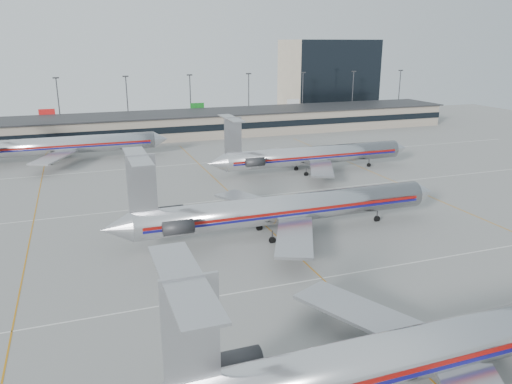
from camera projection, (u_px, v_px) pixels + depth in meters
name	position (u px, v px, depth m)	size (l,w,h in m)	color
ground	(374.00, 326.00, 43.99)	(260.00, 260.00, 0.00)	gray
apron_markings	(322.00, 278.00, 53.00)	(160.00, 0.15, 0.02)	silver
terminal	(169.00, 125.00, 131.35)	(162.00, 17.00, 6.25)	gray
light_mast_row	(159.00, 99.00, 142.43)	(163.60, 0.40, 15.28)	#38383D
distant_building	(328.00, 77.00, 175.87)	(30.00, 20.00, 25.00)	tan
jet_foreground	(433.00, 348.00, 35.03)	(45.82, 26.98, 11.99)	silver
jet_second_row	(280.00, 209.00, 64.15)	(46.02, 27.10, 12.05)	silver
jet_third_row	(311.00, 155.00, 95.47)	(42.03, 25.85, 11.49)	silver
jet_back_row	(59.00, 145.00, 104.01)	(43.88, 26.99, 12.00)	silver
belt_loader	(477.00, 348.00, 39.92)	(4.25, 1.57, 2.21)	#A9A9A9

